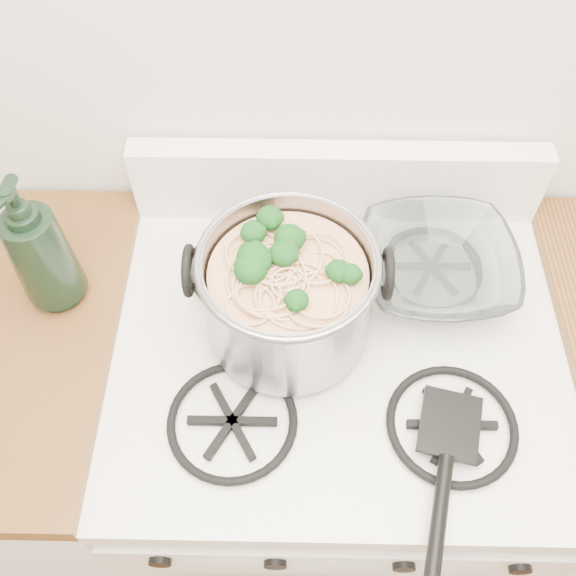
# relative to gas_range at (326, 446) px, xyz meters

# --- Properties ---
(gas_range) EXTENTS (0.76, 0.66, 0.92)m
(gas_range) POSITION_rel_gas_range_xyz_m (0.00, 0.00, 0.00)
(gas_range) COLOR white
(gas_range) RESTS_ON ground
(counter_left) EXTENTS (0.25, 0.65, 0.92)m
(counter_left) POSITION_rel_gas_range_xyz_m (-0.51, 0.00, 0.02)
(counter_left) COLOR silver
(counter_left) RESTS_ON ground
(stock_pot) EXTENTS (0.31, 0.28, 0.19)m
(stock_pot) POSITION_rel_gas_range_xyz_m (-0.09, 0.02, 0.58)
(stock_pot) COLOR gray
(stock_pot) RESTS_ON gas_range
(spatula) EXTENTS (0.35, 0.37, 0.02)m
(spatula) POSITION_rel_gas_range_xyz_m (0.16, -0.15, 0.50)
(spatula) COLOR black
(spatula) RESTS_ON gas_range
(glass_bowl) EXTENTS (0.11, 0.11, 0.03)m
(glass_bowl) POSITION_rel_gas_range_xyz_m (0.17, 0.13, 0.50)
(glass_bowl) COLOR white
(glass_bowl) RESTS_ON gas_range
(bottle) EXTENTS (0.12, 0.12, 0.27)m
(bottle) POSITION_rel_gas_range_xyz_m (-0.49, 0.08, 0.62)
(bottle) COLOR black
(bottle) RESTS_ON counter_left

